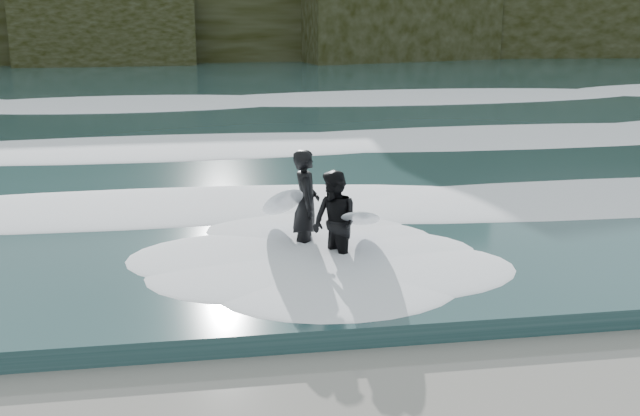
# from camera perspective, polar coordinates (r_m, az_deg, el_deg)

# --- Properties ---
(sea) EXTENTS (90.00, 52.00, 0.30)m
(sea) POSITION_cam_1_polar(r_m,az_deg,el_deg) (35.61, -3.62, 8.33)
(sea) COLOR #224042
(sea) RESTS_ON ground
(foam_near) EXTENTS (60.00, 3.20, 0.20)m
(foam_near) POSITION_cam_1_polar(r_m,az_deg,el_deg) (16.08, 3.54, 0.69)
(foam_near) COLOR white
(foam_near) RESTS_ON sea
(foam_mid) EXTENTS (60.00, 4.00, 0.24)m
(foam_mid) POSITION_cam_1_polar(r_m,az_deg,el_deg) (22.80, -0.33, 5.12)
(foam_mid) COLOR white
(foam_mid) RESTS_ON sea
(foam_far) EXTENTS (60.00, 4.80, 0.30)m
(foam_far) POSITION_cam_1_polar(r_m,az_deg,el_deg) (31.62, -2.89, 8.01)
(foam_far) COLOR white
(foam_far) RESTS_ON sea
(surfer_left) EXTENTS (1.02, 2.13, 1.89)m
(surfer_left) POSITION_cam_1_polar(r_m,az_deg,el_deg) (13.45, -1.36, 0.25)
(surfer_left) COLOR black
(surfer_left) RESTS_ON ground
(surfer_right) EXTENTS (1.44, 2.32, 1.70)m
(surfer_right) POSITION_cam_1_polar(r_m,az_deg,el_deg) (12.74, 1.35, -1.06)
(surfer_right) COLOR black
(surfer_right) RESTS_ON ground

